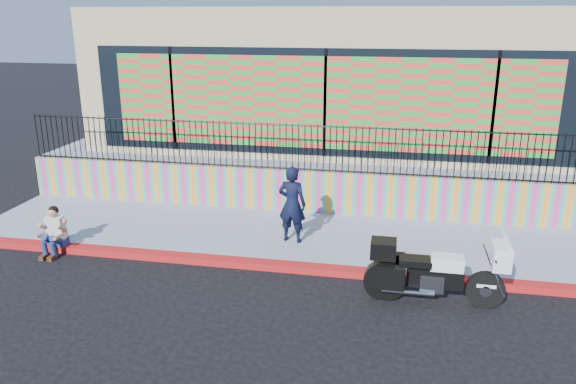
# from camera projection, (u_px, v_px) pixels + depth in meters

# --- Properties ---
(ground) EXTENTS (90.00, 90.00, 0.00)m
(ground) POSITION_uv_depth(u_px,v_px,m) (296.00, 271.00, 11.61)
(ground) COLOR black
(ground) RESTS_ON ground
(red_curb) EXTENTS (16.00, 0.30, 0.15)m
(red_curb) POSITION_uv_depth(u_px,v_px,m) (296.00, 267.00, 11.59)
(red_curb) COLOR #A0220B
(red_curb) RESTS_ON ground
(sidewalk) EXTENTS (16.00, 3.00, 0.15)m
(sidewalk) POSITION_uv_depth(u_px,v_px,m) (309.00, 238.00, 13.13)
(sidewalk) COLOR #858FA0
(sidewalk) RESTS_ON ground
(mural_wall) EXTENTS (16.00, 0.20, 1.10)m
(mural_wall) POSITION_uv_depth(u_px,v_px,m) (319.00, 192.00, 14.44)
(mural_wall) COLOR #E13B92
(mural_wall) RESTS_ON sidewalk
(metal_fence) EXTENTS (15.80, 0.04, 1.20)m
(metal_fence) POSITION_uv_depth(u_px,v_px,m) (320.00, 148.00, 14.09)
(metal_fence) COLOR black
(metal_fence) RESTS_ON mural_wall
(elevated_platform) EXTENTS (16.00, 10.00, 1.25)m
(elevated_platform) POSITION_uv_depth(u_px,v_px,m) (340.00, 150.00, 19.23)
(elevated_platform) COLOR #858FA0
(elevated_platform) RESTS_ON ground
(storefront_building) EXTENTS (14.00, 8.06, 4.00)m
(storefront_building) POSITION_uv_depth(u_px,v_px,m) (341.00, 73.00, 18.23)
(storefront_building) COLOR #C9B786
(storefront_building) RESTS_ON elevated_platform
(police_motorcycle) EXTENTS (2.48, 0.82, 1.54)m
(police_motorcycle) POSITION_uv_depth(u_px,v_px,m) (433.00, 270.00, 10.15)
(police_motorcycle) COLOR black
(police_motorcycle) RESTS_ON ground
(police_officer) EXTENTS (0.69, 0.51, 1.75)m
(police_officer) POSITION_uv_depth(u_px,v_px,m) (292.00, 204.00, 12.49)
(police_officer) COLOR black
(police_officer) RESTS_ON sidewalk
(seated_man) EXTENTS (0.54, 0.71, 1.06)m
(seated_man) POSITION_uv_depth(u_px,v_px,m) (53.00, 236.00, 12.26)
(seated_man) COLOR navy
(seated_man) RESTS_ON ground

